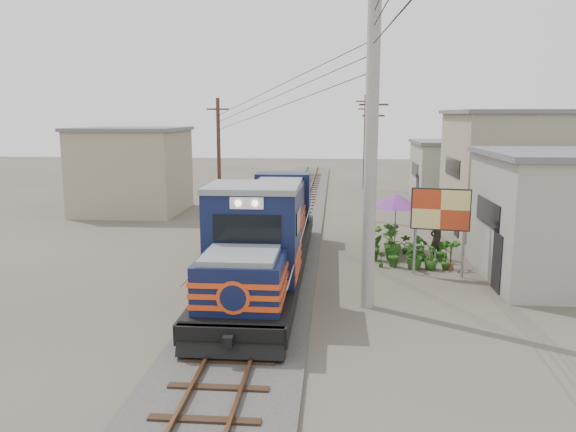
# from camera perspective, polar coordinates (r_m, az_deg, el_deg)

# --- Properties ---
(ground) EXTENTS (120.00, 120.00, 0.00)m
(ground) POSITION_cam_1_polar(r_m,az_deg,el_deg) (18.68, -2.97, -8.35)
(ground) COLOR #473F35
(ground) RESTS_ON ground
(ballast) EXTENTS (3.60, 70.00, 0.16)m
(ballast) POSITION_cam_1_polar(r_m,az_deg,el_deg) (28.26, -0.25, -1.75)
(ballast) COLOR #595651
(ballast) RESTS_ON ground
(track) EXTENTS (1.15, 70.00, 0.12)m
(track) POSITION_cam_1_polar(r_m,az_deg,el_deg) (28.22, -0.25, -1.39)
(track) COLOR #51331E
(track) RESTS_ON ground
(locomotive) EXTENTS (2.78, 15.14, 3.75)m
(locomotive) POSITION_cam_1_polar(r_m,az_deg,el_deg) (20.53, -2.11, -1.84)
(locomotive) COLOR black
(locomotive) RESTS_ON ground
(utility_pole_main) EXTENTS (0.40, 0.40, 10.00)m
(utility_pole_main) POSITION_cam_1_polar(r_m,az_deg,el_deg) (17.09, 8.43, 6.94)
(utility_pole_main) COLOR #9E9B93
(utility_pole_main) RESTS_ON ground
(wooden_pole_mid) EXTENTS (1.60, 0.24, 7.00)m
(wooden_pole_mid) POSITION_cam_1_polar(r_m,az_deg,el_deg) (31.68, 8.57, 6.02)
(wooden_pole_mid) COLOR #4C3826
(wooden_pole_mid) RESTS_ON ground
(wooden_pole_far) EXTENTS (1.60, 0.24, 7.50)m
(wooden_pole_far) POSITION_cam_1_polar(r_m,az_deg,el_deg) (45.64, 7.84, 7.62)
(wooden_pole_far) COLOR #4C3826
(wooden_pole_far) RESTS_ON ground
(wooden_pole_left) EXTENTS (1.60, 0.24, 7.00)m
(wooden_pole_left) POSITION_cam_1_polar(r_m,az_deg,el_deg) (36.37, -7.05, 6.59)
(wooden_pole_left) COLOR #4C3826
(wooden_pole_left) RESTS_ON ground
(power_lines) EXTENTS (9.65, 19.00, 3.30)m
(power_lines) POSITION_cam_1_polar(r_m,az_deg,el_deg) (26.20, -0.87, 13.77)
(power_lines) COLOR black
(power_lines) RESTS_ON ground
(shophouse_mid) EXTENTS (8.40, 7.35, 6.20)m
(shophouse_mid) POSITION_cam_1_polar(r_m,az_deg,el_deg) (31.33, 23.58, 4.19)
(shophouse_mid) COLOR gray
(shophouse_mid) RESTS_ON ground
(shophouse_back) EXTENTS (6.30, 6.30, 4.20)m
(shophouse_back) POSITION_cam_1_polar(r_m,az_deg,el_deg) (40.63, 16.99, 4.38)
(shophouse_back) COLOR gray
(shophouse_back) RESTS_ON ground
(shophouse_left) EXTENTS (6.30, 6.30, 5.20)m
(shophouse_left) POSITION_cam_1_polar(r_m,az_deg,el_deg) (35.92, -15.53, 4.54)
(shophouse_left) COLOR gray
(shophouse_left) RESTS_ON ground
(billboard) EXTENTS (2.12, 0.55, 3.31)m
(billboard) POSITION_cam_1_polar(r_m,az_deg,el_deg) (21.35, 15.23, 0.41)
(billboard) COLOR #99999E
(billboard) RESTS_ON ground
(market_umbrella) EXTENTS (2.86, 2.86, 2.58)m
(market_umbrella) POSITION_cam_1_polar(r_m,az_deg,el_deg) (24.85, 10.92, 1.54)
(market_umbrella) COLOR black
(market_umbrella) RESTS_ON ground
(vendor) EXTENTS (0.74, 0.68, 1.70)m
(vendor) POSITION_cam_1_polar(r_m,az_deg,el_deg) (24.24, 14.83, -2.26)
(vendor) COLOR black
(vendor) RESTS_ON ground
(plant_nursery) EXTENTS (3.44, 3.45, 1.11)m
(plant_nursery) POSITION_cam_1_polar(r_m,az_deg,el_deg) (23.47, 11.72, -3.38)
(plant_nursery) COLOR #275A19
(plant_nursery) RESTS_ON ground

